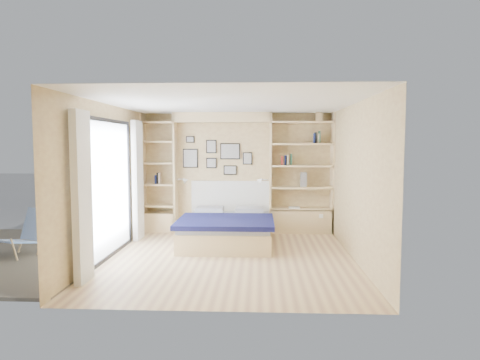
{
  "coord_description": "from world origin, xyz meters",
  "views": [
    {
      "loc": [
        0.48,
        -6.83,
        1.85
      ],
      "look_at": [
        0.12,
        0.9,
        1.2
      ],
      "focal_mm": 32.0,
      "sensor_mm": 36.0,
      "label": 1
    }
  ],
  "objects": [
    {
      "name": "bed",
      "position": [
        -0.13,
        1.05,
        0.27
      ],
      "size": [
        1.71,
        2.25,
        1.07
      ],
      "color": "beige",
      "rests_on": "ground"
    },
    {
      "name": "ground",
      "position": [
        0.0,
        0.0,
        0.0
      ],
      "size": [
        4.5,
        4.5,
        0.0
      ],
      "primitive_type": "plane",
      "color": "#D8B982",
      "rests_on": "ground"
    },
    {
      "name": "deck",
      "position": [
        -3.6,
        0.0,
        0.0
      ],
      "size": [
        3.2,
        4.0,
        0.05
      ],
      "primitive_type": "cube",
      "color": "brown",
      "rests_on": "ground"
    },
    {
      "name": "reading_lamps",
      "position": [
        -0.3,
        2.0,
        1.1
      ],
      "size": [
        1.92,
        0.12,
        0.15
      ],
      "color": "silver",
      "rests_on": "ground"
    },
    {
      "name": "photo_gallery",
      "position": [
        -0.45,
        2.22,
        1.6
      ],
      "size": [
        1.48,
        0.02,
        0.82
      ],
      "color": "black",
      "rests_on": "ground"
    },
    {
      "name": "shelf_decor",
      "position": [
        1.05,
        2.07,
        1.67
      ],
      "size": [
        3.51,
        0.23,
        2.03
      ],
      "color": "#A51E1E",
      "rests_on": "ground"
    },
    {
      "name": "room_shell",
      "position": [
        -0.39,
        1.52,
        1.08
      ],
      "size": [
        4.5,
        4.5,
        4.5
      ],
      "color": "#D5BD81",
      "rests_on": "ground"
    },
    {
      "name": "deck_chair",
      "position": [
        -3.41,
        -0.02,
        0.37
      ],
      "size": [
        0.71,
        0.89,
        0.78
      ],
      "rotation": [
        0.0,
        0.0,
        -0.36
      ],
      "color": "tan",
      "rests_on": "ground"
    }
  ]
}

